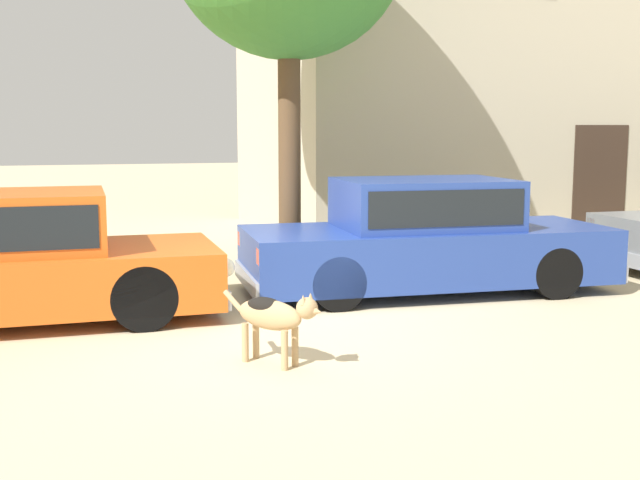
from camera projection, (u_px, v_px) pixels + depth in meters
ground_plane at (274, 334)px, 7.87m from camera, size 80.00×80.00×0.00m
parked_sedan_nearest at (14, 258)px, 8.34m from camera, size 4.38×1.90×1.38m
parked_sedan_second at (426, 236)px, 9.87m from camera, size 4.78×2.07×1.42m
apartment_block at (606, 60)px, 17.05m from camera, size 15.04×5.84×7.03m
stray_dog_spotted at (274, 315)px, 6.80m from camera, size 0.70×0.90×0.67m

